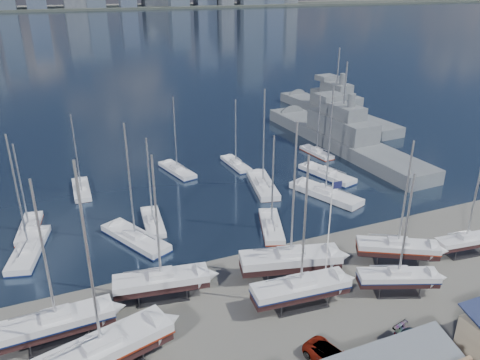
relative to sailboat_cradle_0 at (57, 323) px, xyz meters
name	(u,v)px	position (x,y,z in m)	size (l,w,h in m)	color
ground	(296,298)	(22.88, -2.77, -2.07)	(1400.00, 1400.00, 0.00)	#605E59
water	(69,31)	(22.88, 307.23, -2.22)	(1400.00, 600.00, 0.40)	#1B2940
far_shore	(51,9)	(22.88, 567.23, -0.97)	(1400.00, 80.00, 2.20)	#2D332D
sailboat_cradle_0	(57,323)	(0.00, 0.00, 0.00)	(10.02, 3.16, 16.03)	#2D2D33
sailboat_cradle_1	(102,351)	(3.22, -5.28, 0.15)	(12.35, 6.34, 18.97)	#2D2D33
sailboat_cradle_2	(161,281)	(10.13, 2.63, -0.01)	(9.90, 4.09, 15.70)	#2D2D33
sailboat_cradle_3	(301,288)	(22.59, -3.95, 0.01)	(10.18, 3.60, 16.14)	#2D2D33
sailboat_cradle_4	(290,260)	(24.05, 0.87, 0.09)	(11.38, 5.60, 17.75)	#2D2D33
sailboat_cradle_5	(398,277)	(32.89, -6.10, -0.12)	(8.56, 5.21, 13.59)	#2D2D33
sailboat_cradle_6	(398,248)	(36.70, -1.45, -0.06)	(9.24, 6.74, 14.90)	#2D2D33
sailboat_cradle_7	(466,241)	(45.31, -3.17, -0.19)	(7.49, 2.82, 12.23)	#2D2D33
sailboat_moored_0	(29,251)	(-2.53, 17.24, -1.76)	(5.39, 10.87, 15.65)	black
sailboat_moored_1	(30,229)	(-2.47, 23.13, -1.76)	(3.60, 8.67, 12.57)	black
sailboat_moored_2	(81,190)	(5.01, 33.25, -1.75)	(2.64, 8.67, 13.00)	black
sailboat_moored_3	(136,240)	(9.78, 14.99, -1.76)	(7.36, 11.06, 16.15)	black
sailboat_moored_4	(153,223)	(12.81, 18.52, -1.75)	(3.17, 8.65, 12.77)	black
sailboat_moored_5	(177,171)	(20.88, 35.31, -1.77)	(4.60, 9.52, 13.71)	black
sailboat_moored_6	(271,227)	(26.94, 11.31, -1.77)	(5.42, 9.37, 13.53)	black
sailboat_moored_7	(263,186)	(31.61, 23.84, -1.75)	(5.30, 11.30, 16.46)	black
sailboat_moored_8	(236,164)	(31.27, 34.27, -1.76)	(2.80, 8.47, 12.49)	black
sailboat_moored_9	(325,195)	(38.94, 17.14, -1.75)	(7.21, 12.09, 17.65)	black
sailboat_moored_10	(327,175)	(43.43, 23.84, -1.76)	(5.65, 11.00, 15.84)	black
sailboat_moored_11	(317,153)	(47.64, 33.93, -1.76)	(3.11, 8.24, 12.02)	black
naval_ship_east	(340,138)	(54.36, 36.20, -0.41)	(8.87, 45.70, 18.09)	slate
naval_ship_west	(335,110)	(65.62, 55.40, -0.41)	(8.93, 40.11, 17.58)	slate
car_c	(332,358)	(21.18, -11.96, -1.35)	(2.40, 5.20, 1.45)	gray
car_d	(423,346)	(29.26, -13.87, -1.31)	(2.15, 5.28, 1.53)	gray
flagpole	(330,228)	(26.50, -2.45, 5.19)	(1.11, 0.12, 12.55)	white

